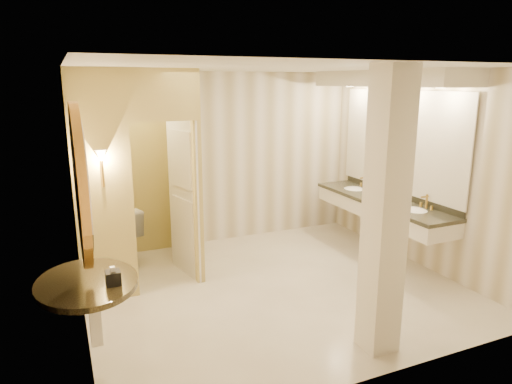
# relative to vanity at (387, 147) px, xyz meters

# --- Properties ---
(floor) EXTENTS (4.50, 4.50, 0.00)m
(floor) POSITION_rel_vanity_xyz_m (-1.98, -0.40, -1.63)
(floor) COLOR #EEE5CE
(floor) RESTS_ON ground
(ceiling) EXTENTS (4.50, 4.50, 0.00)m
(ceiling) POSITION_rel_vanity_xyz_m (-1.98, -0.40, 1.07)
(ceiling) COLOR silver
(ceiling) RESTS_ON wall_back
(wall_back) EXTENTS (4.50, 0.02, 2.70)m
(wall_back) POSITION_rel_vanity_xyz_m (-1.98, 1.60, -0.28)
(wall_back) COLOR #F0E3D0
(wall_back) RESTS_ON floor
(wall_front) EXTENTS (4.50, 0.02, 2.70)m
(wall_front) POSITION_rel_vanity_xyz_m (-1.98, -2.40, -0.28)
(wall_front) COLOR #F0E3D0
(wall_front) RESTS_ON floor
(wall_left) EXTENTS (0.02, 4.00, 2.70)m
(wall_left) POSITION_rel_vanity_xyz_m (-4.23, -0.40, -0.28)
(wall_left) COLOR #F0E3D0
(wall_left) RESTS_ON floor
(wall_right) EXTENTS (0.02, 4.00, 2.70)m
(wall_right) POSITION_rel_vanity_xyz_m (0.27, -0.40, -0.28)
(wall_right) COLOR #F0E3D0
(wall_right) RESTS_ON floor
(toilet_closet) EXTENTS (1.50, 1.55, 2.70)m
(toilet_closet) POSITION_rel_vanity_xyz_m (-3.09, 0.57, -0.24)
(toilet_closet) COLOR #EBDC7B
(toilet_closet) RESTS_ON floor
(wall_sconce) EXTENTS (0.14, 0.14, 0.42)m
(wall_sconce) POSITION_rel_vanity_xyz_m (-3.90, 0.03, 0.10)
(wall_sconce) COLOR gold
(wall_sconce) RESTS_ON toilet_closet
(vanity) EXTENTS (0.75, 2.71, 2.09)m
(vanity) POSITION_rel_vanity_xyz_m (0.00, 0.00, 0.00)
(vanity) COLOR white
(vanity) RESTS_ON floor
(console_shelf) EXTENTS (1.07, 1.07, 1.98)m
(console_shelf) POSITION_rel_vanity_xyz_m (-4.19, -1.29, -0.28)
(console_shelf) COLOR black
(console_shelf) RESTS_ON floor
(pillar) EXTENTS (0.31, 0.31, 2.70)m
(pillar) POSITION_rel_vanity_xyz_m (-1.63, -2.01, -0.28)
(pillar) COLOR white
(pillar) RESTS_ON floor
(tissue_box) EXTENTS (0.12, 0.12, 0.12)m
(tissue_box) POSITION_rel_vanity_xyz_m (-4.01, -1.47, -0.69)
(tissue_box) COLOR black
(tissue_box) RESTS_ON console_shelf
(toilet) EXTENTS (0.72, 0.93, 0.84)m
(toilet) POSITION_rel_vanity_xyz_m (-3.68, 1.23, -1.21)
(toilet) COLOR white
(toilet) RESTS_ON floor
(soap_bottle_a) EXTENTS (0.07, 0.07, 0.15)m
(soap_bottle_a) POSITION_rel_vanity_xyz_m (-0.07, -0.14, -0.68)
(soap_bottle_a) COLOR beige
(soap_bottle_a) RESTS_ON vanity
(soap_bottle_b) EXTENTS (0.12, 0.12, 0.12)m
(soap_bottle_b) POSITION_rel_vanity_xyz_m (-0.08, 0.01, -0.69)
(soap_bottle_b) COLOR silver
(soap_bottle_b) RESTS_ON vanity
(soap_bottle_c) EXTENTS (0.09, 0.09, 0.24)m
(soap_bottle_c) POSITION_rel_vanity_xyz_m (-0.06, -0.01, -0.64)
(soap_bottle_c) COLOR #C6B28C
(soap_bottle_c) RESTS_ON vanity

